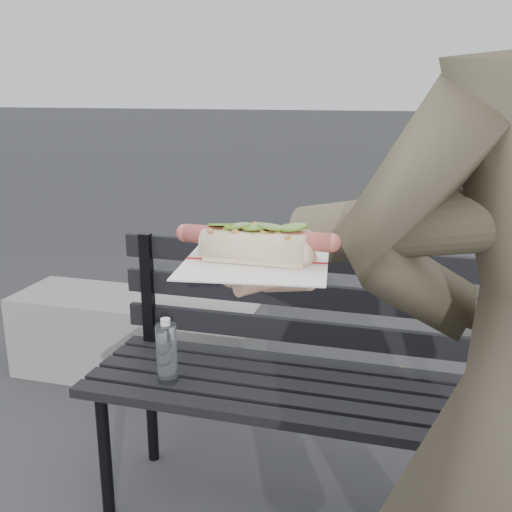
% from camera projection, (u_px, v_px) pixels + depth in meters
% --- Properties ---
extents(park_bench, '(1.50, 0.44, 0.88)m').
position_uv_depth(park_bench, '(324.00, 365.00, 1.88)').
color(park_bench, black).
rests_on(park_bench, ground).
extents(concrete_block, '(1.20, 0.40, 0.40)m').
position_uv_depth(concrete_block, '(138.00, 337.00, 2.91)').
color(concrete_block, slate).
rests_on(concrete_block, ground).
extents(held_hotdog, '(0.64, 0.31, 0.20)m').
position_uv_depth(held_hotdog, '(414.00, 230.00, 0.80)').
color(held_hotdog, '#4D4533').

